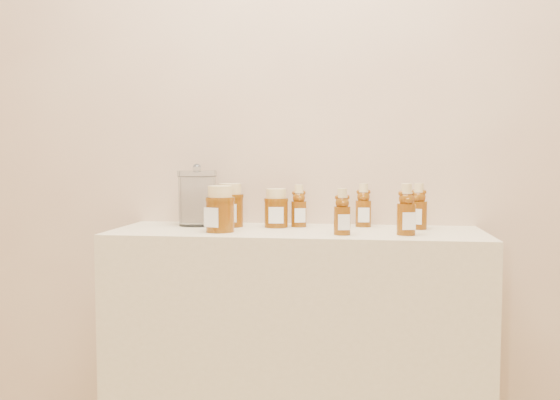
% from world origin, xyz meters
% --- Properties ---
extents(wall_back, '(3.50, 0.02, 2.70)m').
position_xyz_m(wall_back, '(0.00, 1.75, 1.35)').
color(wall_back, tan).
rests_on(wall_back, ground).
extents(display_table, '(1.20, 0.40, 0.90)m').
position_xyz_m(display_table, '(0.00, 1.55, 0.45)').
color(display_table, beige).
rests_on(display_table, ground).
extents(bear_bottle_back_left, '(0.07, 0.07, 0.16)m').
position_xyz_m(bear_bottle_back_left, '(-0.00, 1.65, 0.98)').
color(bear_bottle_back_left, '#5D2D07').
rests_on(bear_bottle_back_left, display_table).
extents(bear_bottle_back_mid, '(0.06, 0.06, 0.17)m').
position_xyz_m(bear_bottle_back_mid, '(0.22, 1.68, 0.98)').
color(bear_bottle_back_mid, '#5D2D07').
rests_on(bear_bottle_back_mid, display_table).
extents(bear_bottle_back_right, '(0.08, 0.08, 0.17)m').
position_xyz_m(bear_bottle_back_right, '(0.40, 1.63, 0.99)').
color(bear_bottle_back_right, '#5D2D07').
rests_on(bear_bottle_back_right, display_table).
extents(bear_bottle_front_left, '(0.07, 0.07, 0.16)m').
position_xyz_m(bear_bottle_front_left, '(0.15, 1.46, 0.98)').
color(bear_bottle_front_left, '#5D2D07').
rests_on(bear_bottle_front_left, display_table).
extents(bear_bottle_front_right, '(0.07, 0.07, 0.18)m').
position_xyz_m(bear_bottle_front_right, '(0.34, 1.48, 0.99)').
color(bear_bottle_front_right, '#5D2D07').
rests_on(bear_bottle_front_right, display_table).
extents(honey_jar_left, '(0.10, 0.10, 0.15)m').
position_xyz_m(honey_jar_left, '(-0.24, 1.62, 0.97)').
color(honey_jar_left, '#5D2D07').
rests_on(honey_jar_left, display_table).
extents(honey_jar_back, '(0.09, 0.09, 0.13)m').
position_xyz_m(honey_jar_back, '(-0.08, 1.63, 0.97)').
color(honey_jar_back, '#5D2D07').
rests_on(honey_jar_back, display_table).
extents(honey_jar_front, '(0.12, 0.12, 0.15)m').
position_xyz_m(honey_jar_front, '(-0.24, 1.47, 0.97)').
color(honey_jar_front, '#5D2D07').
rests_on(honey_jar_front, display_table).
extents(glass_canister, '(0.15, 0.15, 0.21)m').
position_xyz_m(glass_canister, '(-0.36, 1.64, 1.00)').
color(glass_canister, white).
rests_on(glass_canister, display_table).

